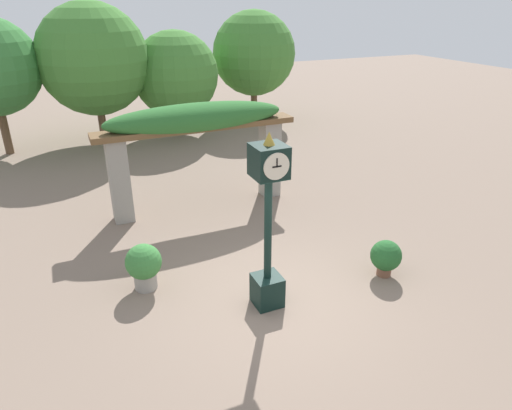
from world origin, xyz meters
The scene contains 6 objects.
ground_plane centered at (0.00, 0.00, 0.00)m, with size 60.00×60.00×0.00m, color #7F6B5B.
pedestal_clock centered at (-0.21, -0.03, 1.63)m, with size 0.53×0.58×3.23m.
pergola centered at (0.00, 4.55, 2.13)m, with size 5.12×1.07×2.77m.
potted_plant_near_left centered at (2.35, -0.14, 0.43)m, with size 0.62×0.62×0.76m.
potted_plant_near_right centered at (-2.13, 1.37, 0.51)m, with size 0.69×0.69×0.92m.
tree_line centered at (0.06, 11.91, 2.88)m, with size 13.38×4.67×5.07m.
Camera 1 is at (-3.19, -6.22, 5.13)m, focal length 32.00 mm.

